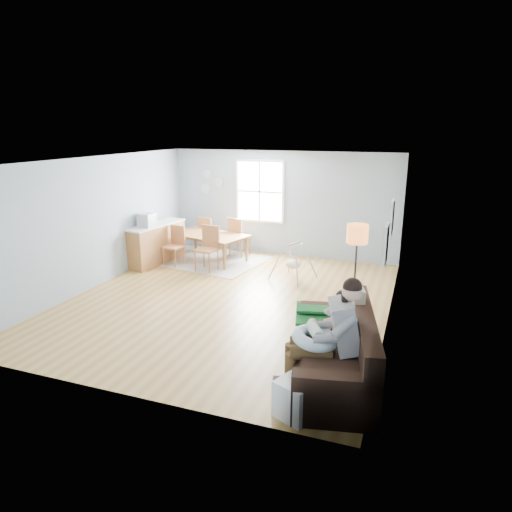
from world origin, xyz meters
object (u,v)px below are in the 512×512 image
at_px(storage_cube, 294,399).
at_px(chair_nw, 207,232).
at_px(toddler, 333,316).
at_px(chair_ne, 237,234).
at_px(baby_swing, 293,263).
at_px(sofa, 338,355).
at_px(floor_lamp, 357,243).
at_px(monitor, 146,220).
at_px(chair_sw, 175,243).
at_px(chair_se, 208,245).
at_px(dining_table, 208,247).
at_px(father, 330,332).
at_px(counter, 157,243).

height_order(storage_cube, chair_nw, chair_nw).
distance_m(toddler, chair_ne, 5.97).
xyz_separation_m(chair_nw, baby_swing, (2.81, -1.47, -0.18)).
xyz_separation_m(sofa, baby_swing, (-1.68, 3.78, 0.04)).
distance_m(sofa, floor_lamp, 2.16).
bearing_deg(monitor, chair_nw, 65.83).
height_order(toddler, chair_sw, toddler).
relative_size(floor_lamp, chair_nw, 1.81).
relative_size(chair_se, chair_ne, 1.03).
distance_m(sofa, dining_table, 6.11).
xyz_separation_m(toddler, storage_cube, (-0.20, -1.23, -0.57)).
height_order(sofa, chair_ne, chair_ne).
distance_m(floor_lamp, chair_se, 4.23).
distance_m(floor_lamp, baby_swing, 2.73).
relative_size(sofa, storage_cube, 4.74).
height_order(floor_lamp, dining_table, floor_lamp).
bearing_deg(sofa, toddler, 123.24).
bearing_deg(father, chair_ne, 122.47).
height_order(floor_lamp, monitor, floor_lamp).
bearing_deg(counter, baby_swing, -1.88).
relative_size(floor_lamp, dining_table, 0.91).
height_order(chair_se, chair_nw, chair_se).
xyz_separation_m(sofa, floor_lamp, (-0.08, 1.85, 1.11)).
xyz_separation_m(sofa, chair_ne, (-3.54, 5.10, 0.26)).
xyz_separation_m(floor_lamp, chair_se, (-3.66, 1.94, -0.83)).
xyz_separation_m(father, toddler, (-0.06, 0.55, -0.02)).
bearing_deg(chair_ne, floor_lamp, -43.17).
bearing_deg(chair_sw, dining_table, 45.05).
distance_m(toddler, monitor, 6.14).
xyz_separation_m(father, storage_cube, (-0.26, -0.68, -0.59)).
xyz_separation_m(floor_lamp, monitor, (-5.17, 1.72, -0.30)).
bearing_deg(dining_table, chair_ne, 60.69).
relative_size(floor_lamp, storage_cube, 3.35).
bearing_deg(father, floor_lamp, 90.22).
distance_m(counter, monitor, 0.73).
bearing_deg(chair_ne, chair_se, -98.75).
height_order(chair_se, baby_swing, chair_se).
bearing_deg(father, storage_cube, -110.76).
xyz_separation_m(dining_table, counter, (-1.10, -0.62, 0.16)).
xyz_separation_m(toddler, chair_ne, (-3.41, 4.90, -0.20)).
relative_size(sofa, chair_ne, 2.40).
bearing_deg(dining_table, monitor, -124.61).
xyz_separation_m(dining_table, chair_se, (0.37, -0.73, 0.27)).
height_order(floor_lamp, baby_swing, floor_lamp).
distance_m(floor_lamp, dining_table, 4.96).
bearing_deg(baby_swing, toddler, -66.67).
xyz_separation_m(father, chair_se, (-3.67, 4.14, -0.21)).
bearing_deg(chair_ne, dining_table, -134.70).
xyz_separation_m(chair_nw, monitor, (-0.76, -1.69, 0.59)).
distance_m(chair_se, counter, 1.48).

